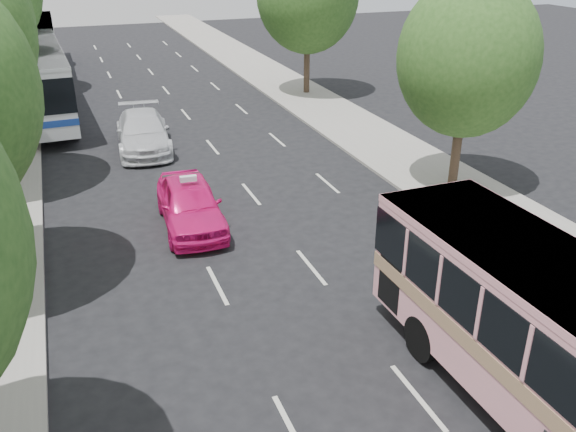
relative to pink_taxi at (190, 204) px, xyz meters
name	(u,v)px	position (x,y,z in m)	size (l,w,h in m)	color
ground	(337,353)	(1.74, -8.06, -0.82)	(120.00, 120.00, 0.00)	black
sidewalk_right	(325,110)	(10.24, 11.94, -0.76)	(4.00, 90.00, 0.12)	#9E998E
tree_right_near	(471,52)	(10.51, -0.12, 4.38)	(5.10, 5.10, 7.95)	#38281E
pink_taxi	(190,204)	(0.00, 0.00, 0.00)	(1.94, 4.83, 1.65)	#E81474
white_pickup	(143,132)	(-0.26, 8.82, -0.01)	(2.29, 5.63, 1.63)	silver
tour_coach_front	(37,76)	(-4.56, 15.82, 1.46)	(3.27, 12.76, 3.79)	silver
tour_coach_rear	(37,40)	(-4.56, 29.82, 1.23)	(2.49, 11.40, 3.41)	white
taxi_roof_sign	(188,179)	(0.00, 0.00, 0.91)	(0.55, 0.18, 0.18)	silver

